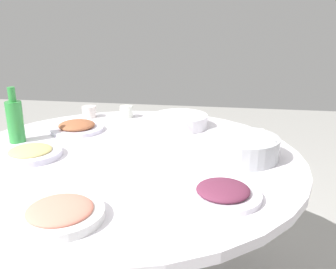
% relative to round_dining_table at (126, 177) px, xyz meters
% --- Properties ---
extents(round_dining_table, '(1.39, 1.39, 0.76)m').
position_rel_round_dining_table_xyz_m(round_dining_table, '(0.00, 0.00, 0.00)').
color(round_dining_table, '#99999E').
rests_on(round_dining_table, ground).
extents(rice_bowl, '(0.29, 0.29, 0.09)m').
position_rel_round_dining_table_xyz_m(rice_bowl, '(-0.04, 0.45, 0.14)').
color(rice_bowl, '#B2B5BA').
rests_on(rice_bowl, round_dining_table).
extents(soup_bowl, '(0.28, 0.27, 0.06)m').
position_rel_round_dining_table_xyz_m(soup_bowl, '(-0.41, 0.17, 0.13)').
color(soup_bowl, white).
rests_on(soup_bowl, round_dining_table).
extents(dish_shrimp, '(0.24, 0.24, 0.05)m').
position_rel_round_dining_table_xyz_m(dish_shrimp, '(0.50, -0.04, 0.12)').
color(dish_shrimp, white).
rests_on(dish_shrimp, round_dining_table).
extents(dish_noodles, '(0.24, 0.24, 0.04)m').
position_rel_round_dining_table_xyz_m(dish_noodles, '(0.08, -0.35, 0.12)').
color(dish_noodles, silver).
rests_on(dish_noodles, round_dining_table).
extents(dish_stirfry, '(0.25, 0.25, 0.05)m').
position_rel_round_dining_table_xyz_m(dish_stirfry, '(-0.27, -0.31, 0.12)').
color(dish_stirfry, silver).
rests_on(dish_stirfry, round_dining_table).
extents(dish_eggplant, '(0.23, 0.23, 0.05)m').
position_rel_round_dining_table_xyz_m(dish_eggplant, '(0.31, 0.39, 0.12)').
color(dish_eggplant, silver).
rests_on(dish_eggplant, round_dining_table).
extents(green_bottle, '(0.07, 0.07, 0.24)m').
position_rel_round_dining_table_xyz_m(green_bottle, '(-0.08, -0.50, 0.20)').
color(green_bottle, '#2F8E3D').
rests_on(green_bottle, round_dining_table).
extents(tea_cup_near, '(0.07, 0.07, 0.06)m').
position_rel_round_dining_table_xyz_m(tea_cup_near, '(-0.51, -0.34, 0.13)').
color(tea_cup_near, silver).
rests_on(tea_cup_near, round_dining_table).
extents(tea_cup_far, '(0.07, 0.07, 0.06)m').
position_rel_round_dining_table_xyz_m(tea_cup_far, '(-0.54, -0.14, 0.13)').
color(tea_cup_far, silver).
rests_on(tea_cup_far, round_dining_table).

